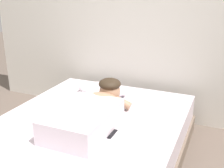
{
  "coord_description": "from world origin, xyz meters",
  "views": [
    {
      "loc": [
        0.69,
        -1.19,
        1.43
      ],
      "look_at": [
        -0.2,
        0.9,
        0.63
      ],
      "focal_mm": 44.92,
      "sensor_mm": 36.0,
      "label": 1
    }
  ],
  "objects_px": {
    "coffee_cup": "(118,102)",
    "person_lying": "(92,111)",
    "pillow": "(102,89)",
    "cell_phone": "(110,133)",
    "bed": "(87,143)"
  },
  "relations": [
    {
      "from": "bed",
      "to": "person_lying",
      "type": "height_order",
      "value": "person_lying"
    },
    {
      "from": "pillow",
      "to": "coffee_cup",
      "type": "distance_m",
      "value": 0.33
    },
    {
      "from": "bed",
      "to": "pillow",
      "type": "xyz_separation_m",
      "value": [
        -0.15,
        0.61,
        0.25
      ]
    },
    {
      "from": "coffee_cup",
      "to": "person_lying",
      "type": "bearing_deg",
      "value": -99.17
    },
    {
      "from": "person_lying",
      "to": "coffee_cup",
      "type": "bearing_deg",
      "value": 80.83
    },
    {
      "from": "person_lying",
      "to": "cell_phone",
      "type": "xyz_separation_m",
      "value": [
        0.2,
        -0.1,
        -0.1
      ]
    },
    {
      "from": "coffee_cup",
      "to": "pillow",
      "type": "bearing_deg",
      "value": 140.32
    },
    {
      "from": "bed",
      "to": "person_lying",
      "type": "xyz_separation_m",
      "value": [
        0.05,
        0.0,
        0.3
      ]
    },
    {
      "from": "pillow",
      "to": "cell_phone",
      "type": "xyz_separation_m",
      "value": [
        0.4,
        -0.71,
        -0.05
      ]
    },
    {
      "from": "coffee_cup",
      "to": "cell_phone",
      "type": "xyz_separation_m",
      "value": [
        0.14,
        -0.5,
        -0.03
      ]
    },
    {
      "from": "bed",
      "to": "pillow",
      "type": "relative_size",
      "value": 3.73
    },
    {
      "from": "pillow",
      "to": "person_lying",
      "type": "xyz_separation_m",
      "value": [
        0.19,
        -0.61,
        0.05
      ]
    },
    {
      "from": "pillow",
      "to": "cell_phone",
      "type": "height_order",
      "value": "pillow"
    },
    {
      "from": "pillow",
      "to": "coffee_cup",
      "type": "relative_size",
      "value": 4.16
    },
    {
      "from": "person_lying",
      "to": "coffee_cup",
      "type": "distance_m",
      "value": 0.41
    }
  ]
}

